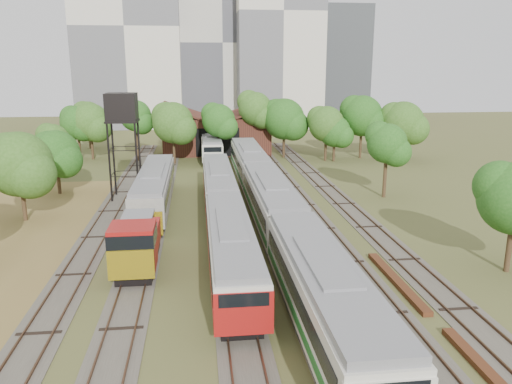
{
  "coord_description": "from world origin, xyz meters",
  "views": [
    {
      "loc": [
        -3.89,
        -20.2,
        12.89
      ],
      "look_at": [
        0.95,
        20.95,
        2.5
      ],
      "focal_mm": 35.0,
      "sensor_mm": 36.0,
      "label": 1
    }
  ],
  "objects": [
    {
      "name": "ground",
      "position": [
        0.0,
        0.0,
        0.0
      ],
      "size": [
        240.0,
        240.0,
        0.0
      ],
      "primitive_type": "plane",
      "color": "#475123",
      "rests_on": "ground"
    },
    {
      "name": "tracks",
      "position": [
        -0.67,
        25.0,
        0.04
      ],
      "size": [
        24.6,
        80.0,
        0.19
      ],
      "color": "#4C473D",
      "rests_on": "ground"
    },
    {
      "name": "railcar_red_set",
      "position": [
        -2.0,
        17.86,
        1.84
      ],
      "size": [
        2.82,
        34.57,
        3.49
      ],
      "color": "black",
      "rests_on": "ground"
    },
    {
      "name": "railcar_green_set",
      "position": [
        2.0,
        19.04,
        2.04
      ],
      "size": [
        3.12,
        52.07,
        3.87
      ],
      "color": "black",
      "rests_on": "ground"
    },
    {
      "name": "railcar_rear",
      "position": [
        -2.0,
        51.99,
        1.82
      ],
      "size": [
        2.79,
        16.08,
        3.45
      ],
      "color": "black",
      "rests_on": "ground"
    },
    {
      "name": "shunter_locomotive",
      "position": [
        -8.0,
        10.92,
        1.73
      ],
      "size": [
        2.76,
        8.1,
        3.61
      ],
      "color": "black",
      "rests_on": "ground"
    },
    {
      "name": "old_grey_coach",
      "position": [
        -8.0,
        25.81,
        1.96
      ],
      "size": [
        2.91,
        18.0,
        3.6
      ],
      "color": "black",
      "rests_on": "ground"
    },
    {
      "name": "water_tower",
      "position": [
        -11.14,
        29.88,
        8.83
      ],
      "size": [
        3.03,
        3.03,
        10.48
      ],
      "color": "black",
      "rests_on": "ground"
    },
    {
      "name": "rail_pile_near",
      "position": [
        8.0,
        6.94,
        0.15
      ],
      "size": [
        0.58,
        8.7,
        0.29
      ],
      "primitive_type": "cube",
      "color": "#572E19",
      "rests_on": "ground"
    },
    {
      "name": "maintenance_shed",
      "position": [
        -1.0,
        57.98,
        2.91
      ],
      "size": [
        16.45,
        11.55,
        7.58
      ],
      "color": "#3C1C16",
      "rests_on": "ground"
    },
    {
      "name": "tree_band_left",
      "position": [
        -20.38,
        25.02,
        5.18
      ],
      "size": [
        8.47,
        76.96,
        8.63
      ],
      "color": "#382616",
      "rests_on": "ground"
    },
    {
      "name": "tree_band_far",
      "position": [
        5.8,
        49.72,
        5.74
      ],
      "size": [
        49.36,
        11.57,
        9.42
      ],
      "color": "#382616",
      "rests_on": "ground"
    },
    {
      "name": "tree_band_right",
      "position": [
        15.32,
        26.47,
        4.8
      ],
      "size": [
        5.27,
        44.05,
        7.51
      ],
      "color": "#382616",
      "rests_on": "ground"
    },
    {
      "name": "tower_left",
      "position": [
        -18.0,
        95.0,
        21.0
      ],
      "size": [
        22.0,
        16.0,
        42.0
      ],
      "primitive_type": "cube",
      "color": "beige",
      "rests_on": "ground"
    },
    {
      "name": "tower_centre",
      "position": [
        2.0,
        100.0,
        18.0
      ],
      "size": [
        20.0,
        18.0,
        36.0
      ],
      "primitive_type": "cube",
      "color": "#B8B3A6",
      "rests_on": "ground"
    },
    {
      "name": "tower_right",
      "position": [
        14.0,
        92.0,
        24.0
      ],
      "size": [
        18.0,
        16.0,
        48.0
      ],
      "primitive_type": "cube",
      "color": "beige",
      "rests_on": "ground"
    },
    {
      "name": "tower_far_right",
      "position": [
        34.0,
        110.0,
        14.0
      ],
      "size": [
        12.0,
        12.0,
        28.0
      ],
      "primitive_type": "cube",
      "color": "#3A3E41",
      "rests_on": "ground"
    }
  ]
}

